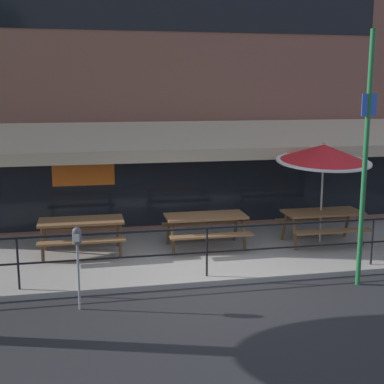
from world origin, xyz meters
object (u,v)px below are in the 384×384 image
picnic_table_centre (206,222)px  street_sign_pole (365,159)px  picnic_table_right (322,218)px  parking_meter_near (77,243)px  patio_umbrella_right (324,154)px  picnic_table_left (81,227)px

picnic_table_centre → street_sign_pole: street_sign_pole is taller
picnic_table_right → parking_meter_near: (-5.51, -2.51, 0.44)m
picnic_table_centre → street_sign_pole: bearing=-47.3°
patio_umbrella_right → street_sign_pole: 2.52m
picnic_table_centre → picnic_table_right: same height
picnic_table_centre → parking_meter_near: 3.90m
picnic_table_left → picnic_table_centre: bearing=-2.0°
picnic_table_right → street_sign_pole: (-0.37, -2.38, 1.68)m
patio_umbrella_right → picnic_table_centre: bearing=178.3°
picnic_table_left → patio_umbrella_right: size_ratio=0.76×
picnic_table_right → parking_meter_near: 6.08m
parking_meter_near → picnic_table_centre: bearing=44.0°
street_sign_pole → picnic_table_right: bearing=81.2°
picnic_table_left → patio_umbrella_right: (5.46, -0.17, 1.47)m
picnic_table_centre → picnic_table_right: bearing=-3.8°
picnic_table_right → street_sign_pole: 2.94m
picnic_table_right → parking_meter_near: size_ratio=1.27×
picnic_table_left → parking_meter_near: parking_meter_near is taller
patio_umbrella_right → parking_meter_near: bearing=-154.7°
picnic_table_right → street_sign_pole: bearing=-98.8°
picnic_table_centre → patio_umbrella_right: size_ratio=0.76×
picnic_table_left → patio_umbrella_right: patio_umbrella_right is taller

